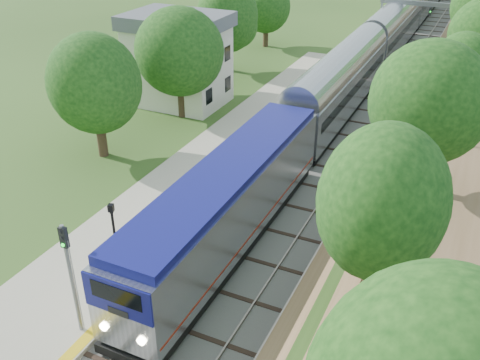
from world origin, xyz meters
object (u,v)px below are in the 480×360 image
at_px(signal_gantry, 416,14).
at_px(lamppost_far, 116,244).
at_px(station_building, 178,59).
at_px(signal_farside, 395,122).
at_px(signal_platform, 70,268).
at_px(train, 421,1).

xyz_separation_m(signal_gantry, lamppost_far, (-6.15, -48.21, -2.60)).
bearing_deg(station_building, signal_gantry, 56.62).
distance_m(lamppost_far, signal_farside, 20.42).
xyz_separation_m(signal_gantry, signal_platform, (-5.37, -52.10, -1.05)).
bearing_deg(signal_platform, signal_farside, 67.24).
relative_size(lamppost_far, signal_platform, 0.75).
xyz_separation_m(lamppost_far, signal_farside, (9.88, 17.81, 1.48)).
height_order(signal_gantry, lamppost_far, signal_gantry).
bearing_deg(station_building, lamppost_far, -66.05).
height_order(lamppost_far, signal_farside, signal_farside).
relative_size(station_building, signal_farside, 1.47).
relative_size(signal_gantry, signal_platform, 1.52).
relative_size(station_building, signal_gantry, 1.02).
distance_m(lamppost_far, signal_platform, 4.25).
bearing_deg(station_building, signal_farside, -15.01).
distance_m(station_building, signal_platform, 29.29).
bearing_deg(signal_platform, station_building, 112.26).
height_order(station_building, signal_farside, station_building).
xyz_separation_m(station_building, signal_farside, (20.20, -5.41, -0.39)).
relative_size(train, signal_platform, 27.43).
relative_size(station_building, train, 0.06).
height_order(train, signal_farside, signal_farside).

